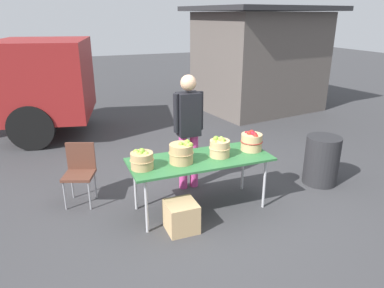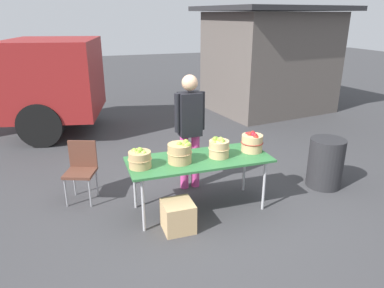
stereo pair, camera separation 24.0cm
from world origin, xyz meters
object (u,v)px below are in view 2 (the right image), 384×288
object	(u,v)px
produce_crate	(178,216)
apple_basket_red_0	(252,142)
trash_barrel	(326,163)
apple_basket_green_0	(140,159)
apple_basket_green_1	(180,152)
folding_chair	(81,166)
apple_basket_green_2	(219,148)
vendor_adult	(190,124)
market_table	(199,162)

from	to	relation	value
produce_crate	apple_basket_red_0	bearing A→B (deg)	19.58
trash_barrel	produce_crate	world-z (taller)	trash_barrel
apple_basket_green_0	apple_basket_green_1	xyz separation A→B (m)	(0.52, -0.01, 0.02)
apple_basket_green_0	trash_barrel	xyz separation A→B (m)	(2.89, 0.08, -0.48)
apple_basket_green_1	trash_barrel	size ratio (longest dim) A/B	0.42
trash_barrel	apple_basket_green_1	bearing A→B (deg)	-177.88
folding_chair	produce_crate	world-z (taller)	folding_chair
apple_basket_green_0	trash_barrel	world-z (taller)	apple_basket_green_0
apple_basket_green_2	apple_basket_red_0	xyz separation A→B (m)	(0.52, 0.05, 0.00)
produce_crate	vendor_adult	bearing A→B (deg)	64.60
market_table	apple_basket_green_1	bearing A→B (deg)	-171.22
market_table	apple_basket_red_0	xyz separation A→B (m)	(0.79, 0.02, 0.18)
apple_basket_green_2	folding_chair	bearing A→B (deg)	154.82
apple_basket_green_2	apple_basket_red_0	distance (m)	0.52
vendor_adult	folding_chair	bearing A→B (deg)	-5.55
apple_basket_green_1	apple_basket_green_2	distance (m)	0.54
apple_basket_red_0	vendor_adult	xyz separation A→B (m)	(-0.69, 0.65, 0.15)
apple_basket_green_0	vendor_adult	distance (m)	1.14
apple_basket_green_0	apple_basket_green_2	world-z (taller)	apple_basket_green_2
produce_crate	apple_basket_green_2	bearing A→B (deg)	28.96
apple_basket_green_2	trash_barrel	size ratio (longest dim) A/B	0.37
vendor_adult	folding_chair	xyz separation A→B (m)	(-1.58, 0.13, -0.52)
apple_basket_red_0	trash_barrel	xyz separation A→B (m)	(1.31, 0.02, -0.50)
apple_basket_green_0	apple_basket_green_1	distance (m)	0.52
folding_chair	produce_crate	bearing A→B (deg)	-27.65
apple_basket_green_2	vendor_adult	size ratio (longest dim) A/B	0.16
vendor_adult	produce_crate	world-z (taller)	vendor_adult
apple_basket_green_0	produce_crate	bearing A→B (deg)	-44.53
apple_basket_green_2	trash_barrel	distance (m)	1.89
apple_basket_green_1	trash_barrel	xyz separation A→B (m)	(2.37, 0.09, -0.50)
apple_basket_red_0	folding_chair	bearing A→B (deg)	161.08
market_table	apple_basket_red_0	bearing A→B (deg)	1.76
apple_basket_green_1	apple_basket_green_2	size ratio (longest dim) A/B	1.13
vendor_adult	apple_basket_green_2	bearing A→B (deg)	103.72
market_table	vendor_adult	distance (m)	0.75
apple_basket_green_2	folding_chair	world-z (taller)	apple_basket_green_2
apple_basket_green_2	trash_barrel	world-z (taller)	apple_basket_green_2
trash_barrel	produce_crate	xyz separation A→B (m)	(-2.51, -0.45, -0.20)
apple_basket_green_0	vendor_adult	bearing A→B (deg)	38.55
apple_basket_green_0	produce_crate	distance (m)	0.86
vendor_adult	produce_crate	xyz separation A→B (m)	(-0.51, -1.08, -0.84)
market_table	produce_crate	world-z (taller)	market_table
market_table	apple_basket_green_2	size ratio (longest dim) A/B	6.64
apple_basket_green_2	produce_crate	size ratio (longest dim) A/B	0.76
market_table	produce_crate	distance (m)	0.78
apple_basket_green_2	trash_barrel	xyz separation A→B (m)	(1.83, 0.07, -0.49)
market_table	apple_basket_red_0	world-z (taller)	apple_basket_red_0
apple_basket_red_0	folding_chair	distance (m)	2.44
apple_basket_green_1	trash_barrel	world-z (taller)	apple_basket_green_1
apple_basket_green_1	trash_barrel	distance (m)	2.42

